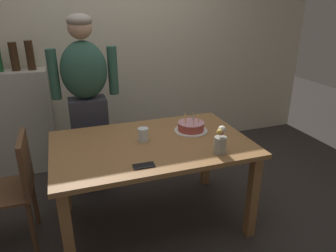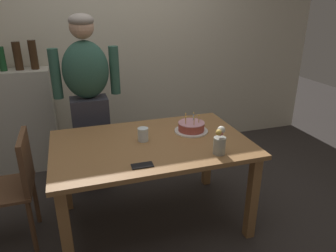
{
  "view_description": "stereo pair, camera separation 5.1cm",
  "coord_description": "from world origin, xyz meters",
  "px_view_note": "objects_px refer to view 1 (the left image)",
  "views": [
    {
      "loc": [
        -0.6,
        -2.1,
        1.75
      ],
      "look_at": [
        0.15,
        0.04,
        0.84
      ],
      "focal_mm": 33.32,
      "sensor_mm": 36.0,
      "label": 1
    },
    {
      "loc": [
        -0.55,
        -2.12,
        1.75
      ],
      "look_at": [
        0.15,
        0.04,
        0.84
      ],
      "focal_mm": 33.32,
      "sensor_mm": 36.0,
      "label": 2
    }
  ],
  "objects_px": {
    "flower_vase": "(220,142)",
    "water_glass_near": "(143,135)",
    "person_man_bearded": "(87,103)",
    "birthday_cake": "(191,127)",
    "cell_phone": "(144,166)",
    "dining_chair": "(14,184)"
  },
  "relations": [
    {
      "from": "birthday_cake",
      "to": "cell_phone",
      "type": "relative_size",
      "value": 1.93
    },
    {
      "from": "dining_chair",
      "to": "cell_phone",
      "type": "bearing_deg",
      "value": 62.25
    },
    {
      "from": "water_glass_near",
      "to": "dining_chair",
      "type": "bearing_deg",
      "value": 176.37
    },
    {
      "from": "flower_vase",
      "to": "person_man_bearded",
      "type": "bearing_deg",
      "value": 126.65
    },
    {
      "from": "water_glass_near",
      "to": "birthday_cake",
      "type": "bearing_deg",
      "value": 7.51
    },
    {
      "from": "birthday_cake",
      "to": "dining_chair",
      "type": "bearing_deg",
      "value": 179.79
    },
    {
      "from": "water_glass_near",
      "to": "cell_phone",
      "type": "distance_m",
      "value": 0.41
    },
    {
      "from": "cell_phone",
      "to": "dining_chair",
      "type": "bearing_deg",
      "value": 153.37
    },
    {
      "from": "flower_vase",
      "to": "dining_chair",
      "type": "xyz_separation_m",
      "value": [
        -1.42,
        0.45,
        -0.31
      ]
    },
    {
      "from": "water_glass_near",
      "to": "cell_phone",
      "type": "xyz_separation_m",
      "value": [
        -0.1,
        -0.39,
        -0.05
      ]
    },
    {
      "from": "cell_phone",
      "to": "flower_vase",
      "type": "xyz_separation_m",
      "value": [
        0.56,
        0.01,
        0.09
      ]
    },
    {
      "from": "cell_phone",
      "to": "dining_chair",
      "type": "distance_m",
      "value": 1.0
    },
    {
      "from": "birthday_cake",
      "to": "person_man_bearded",
      "type": "bearing_deg",
      "value": 140.19
    },
    {
      "from": "birthday_cake",
      "to": "cell_phone",
      "type": "distance_m",
      "value": 0.69
    },
    {
      "from": "flower_vase",
      "to": "water_glass_near",
      "type": "bearing_deg",
      "value": 140.1
    },
    {
      "from": "water_glass_near",
      "to": "dining_chair",
      "type": "relative_size",
      "value": 0.12
    },
    {
      "from": "cell_phone",
      "to": "flower_vase",
      "type": "relative_size",
      "value": 0.7
    },
    {
      "from": "water_glass_near",
      "to": "dining_chair",
      "type": "height_order",
      "value": "dining_chair"
    },
    {
      "from": "water_glass_near",
      "to": "person_man_bearded",
      "type": "distance_m",
      "value": 0.78
    },
    {
      "from": "person_man_bearded",
      "to": "dining_chair",
      "type": "height_order",
      "value": "person_man_bearded"
    },
    {
      "from": "person_man_bearded",
      "to": "birthday_cake",
      "type": "bearing_deg",
      "value": 140.19
    },
    {
      "from": "birthday_cake",
      "to": "flower_vase",
      "type": "distance_m",
      "value": 0.45
    }
  ]
}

